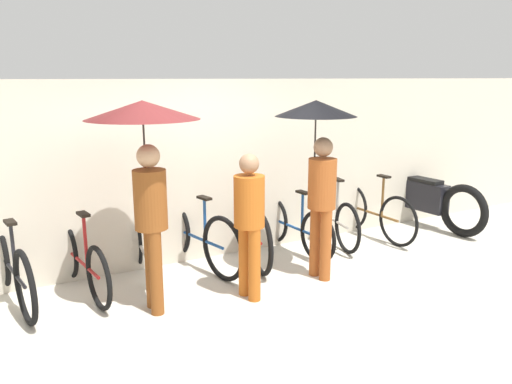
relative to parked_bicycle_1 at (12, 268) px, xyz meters
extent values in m
plane|color=beige|center=(2.05, -1.43, -0.39)|extent=(30.00, 30.00, 0.00)
cube|color=beige|center=(2.05, 0.37, 0.75)|extent=(14.56, 0.12, 2.28)
torus|color=black|center=(-0.09, 0.53, -0.02)|extent=(0.17, 0.74, 0.74)
torus|color=black|center=(0.09, -0.55, -0.02)|extent=(0.17, 0.74, 0.74)
cylinder|color=black|center=(0.00, -0.01, -0.02)|extent=(0.21, 1.09, 0.04)
cylinder|color=black|center=(0.03, -0.20, 0.25)|extent=(0.04, 0.04, 0.54)
cube|color=black|center=(0.03, -0.20, 0.54)|extent=(0.12, 0.21, 0.03)
torus|color=black|center=(0.61, 0.47, -0.05)|extent=(0.15, 0.67, 0.67)
torus|color=black|center=(0.76, -0.56, -0.05)|extent=(0.15, 0.67, 0.67)
cylinder|color=maroon|center=(0.68, -0.04, -0.05)|extent=(0.18, 1.03, 0.04)
cylinder|color=maroon|center=(0.71, -0.22, 0.24)|extent=(0.04, 0.04, 0.57)
cube|color=black|center=(0.71, -0.22, 0.54)|extent=(0.12, 0.21, 0.03)
cylinder|color=maroon|center=(0.61, 0.47, 0.31)|extent=(0.04, 0.04, 0.73)
cylinder|color=maroon|center=(0.61, 0.47, 0.68)|extent=(0.44, 0.09, 0.03)
torus|color=black|center=(1.43, 0.51, -0.05)|extent=(0.13, 0.67, 0.67)
torus|color=black|center=(1.30, -0.56, -0.05)|extent=(0.13, 0.67, 0.67)
cylinder|color=#A59E93|center=(1.37, -0.02, -0.05)|extent=(0.17, 1.07, 0.04)
cylinder|color=#A59E93|center=(1.34, -0.21, 0.24)|extent=(0.04, 0.04, 0.59)
cube|color=black|center=(1.34, -0.21, 0.55)|extent=(0.11, 0.21, 0.03)
cylinder|color=#A59E93|center=(1.43, 0.51, 0.32)|extent=(0.04, 0.04, 0.73)
cylinder|color=#A59E93|center=(1.43, 0.51, 0.69)|extent=(0.44, 0.08, 0.03)
torus|color=black|center=(1.93, 0.58, 0.00)|extent=(0.22, 0.76, 0.77)
torus|color=black|center=(2.16, -0.47, 0.00)|extent=(0.22, 0.76, 0.77)
cylinder|color=#19478C|center=(2.05, 0.06, 0.00)|extent=(0.27, 1.06, 0.04)
cylinder|color=#19478C|center=(2.09, -0.13, 0.26)|extent=(0.04, 0.04, 0.52)
cube|color=black|center=(2.09, -0.13, 0.53)|extent=(0.13, 0.21, 0.03)
cylinder|color=#19478C|center=(1.93, 0.58, 0.32)|extent=(0.04, 0.04, 0.63)
cylinder|color=#19478C|center=(1.93, 0.58, 0.63)|extent=(0.44, 0.12, 0.03)
torus|color=black|center=(2.82, 0.52, 0.00)|extent=(0.20, 0.76, 0.76)
torus|color=black|center=(2.63, -0.52, 0.00)|extent=(0.20, 0.76, 0.76)
cylinder|color=maroon|center=(2.73, 0.00, 0.00)|extent=(0.22, 1.05, 0.04)
cylinder|color=maroon|center=(2.70, -0.18, 0.24)|extent=(0.04, 0.04, 0.49)
cube|color=black|center=(2.70, -0.18, 0.50)|extent=(0.12, 0.21, 0.03)
cylinder|color=maroon|center=(2.82, 0.52, 0.31)|extent=(0.04, 0.04, 0.62)
cylinder|color=maroon|center=(2.82, 0.52, 0.62)|extent=(0.44, 0.11, 0.03)
torus|color=black|center=(3.37, 0.47, -0.05)|extent=(0.11, 0.67, 0.67)
torus|color=black|center=(3.45, -0.51, -0.05)|extent=(0.11, 0.67, 0.67)
cylinder|color=#19478C|center=(3.41, -0.02, -0.05)|extent=(0.12, 0.98, 0.04)
cylinder|color=#19478C|center=(3.43, -0.19, 0.20)|extent=(0.04, 0.04, 0.50)
cube|color=black|center=(3.43, -0.19, 0.47)|extent=(0.11, 0.21, 0.03)
cylinder|color=#19478C|center=(3.37, 0.47, 0.29)|extent=(0.04, 0.04, 0.67)
cylinder|color=#19478C|center=(3.37, 0.47, 0.62)|extent=(0.44, 0.07, 0.03)
torus|color=black|center=(4.18, 0.55, -0.04)|extent=(0.17, 0.68, 0.69)
torus|color=black|center=(4.00, -0.41, -0.04)|extent=(0.17, 0.68, 0.69)
cylinder|color=#A59E93|center=(4.09, 0.07, -0.04)|extent=(0.21, 0.96, 0.04)
cylinder|color=#A59E93|center=(4.06, -0.10, 0.25)|extent=(0.04, 0.04, 0.58)
cube|color=black|center=(4.06, -0.10, 0.55)|extent=(0.12, 0.21, 0.03)
cylinder|color=#A59E93|center=(4.18, 0.55, 0.28)|extent=(0.04, 0.04, 0.64)
cylinder|color=#A59E93|center=(4.18, 0.55, 0.60)|extent=(0.44, 0.11, 0.03)
torus|color=black|center=(4.76, 0.46, -0.03)|extent=(0.07, 0.71, 0.71)
torus|color=black|center=(4.79, -0.52, -0.03)|extent=(0.07, 0.71, 0.71)
cylinder|color=brown|center=(4.78, -0.03, -0.03)|extent=(0.07, 0.98, 0.04)
cylinder|color=brown|center=(4.78, -0.20, 0.25)|extent=(0.04, 0.04, 0.56)
cube|color=black|center=(4.78, -0.20, 0.55)|extent=(0.10, 0.20, 0.03)
cylinder|color=brown|center=(4.76, 0.46, 0.34)|extent=(0.04, 0.04, 0.73)
cylinder|color=brown|center=(4.76, 0.46, 0.70)|extent=(0.44, 0.05, 0.03)
cylinder|color=brown|center=(1.24, -0.93, 0.04)|extent=(0.13, 0.13, 0.86)
cylinder|color=brown|center=(1.25, -0.75, 0.04)|extent=(0.13, 0.13, 0.86)
cylinder|color=brown|center=(1.24, -0.84, 0.77)|extent=(0.32, 0.32, 0.58)
sphere|color=tan|center=(1.24, -0.84, 1.19)|extent=(0.22, 0.22, 0.22)
cylinder|color=#332D28|center=(1.25, -0.70, 1.16)|extent=(0.02, 0.02, 0.72)
cone|color=#591919|center=(1.25, -0.70, 1.61)|extent=(1.10, 1.10, 0.18)
cylinder|color=#B25619|center=(2.23, -1.11, 0.01)|extent=(0.13, 0.13, 0.79)
cylinder|color=#B25619|center=(2.21, -0.93, 0.01)|extent=(0.13, 0.13, 0.79)
cylinder|color=#B25619|center=(2.22, -1.02, 0.67)|extent=(0.32, 0.32, 0.54)
sphere|color=#997051|center=(2.22, -1.02, 1.06)|extent=(0.21, 0.21, 0.21)
cylinder|color=#9E4C1E|center=(3.21, -1.01, 0.03)|extent=(0.13, 0.13, 0.84)
cylinder|color=#9E4C1E|center=(3.19, -0.83, 0.03)|extent=(0.13, 0.13, 0.84)
cylinder|color=#9E4C1E|center=(3.20, -0.92, 0.74)|extent=(0.32, 0.32, 0.57)
sphere|color=#997051|center=(3.20, -0.92, 1.16)|extent=(0.22, 0.22, 0.22)
cylinder|color=#332D28|center=(3.18, -0.78, 1.13)|extent=(0.02, 0.02, 0.71)
cone|color=black|center=(3.18, -0.78, 1.57)|extent=(0.92, 0.92, 0.18)
torus|color=black|center=(5.81, 0.79, 0.01)|extent=(0.19, 0.79, 0.78)
torus|color=black|center=(5.94, -0.65, 0.01)|extent=(0.19, 0.79, 0.78)
cube|color=black|center=(5.88, 0.07, 0.09)|extent=(0.31, 0.81, 0.44)
cube|color=black|center=(5.88, 0.07, 0.34)|extent=(0.27, 0.57, 0.06)
cylinder|color=#B2B2B7|center=(5.81, 0.79, 0.56)|extent=(0.58, 0.08, 0.03)
camera|label=1|loc=(-0.05, -5.42, 1.91)|focal=35.00mm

